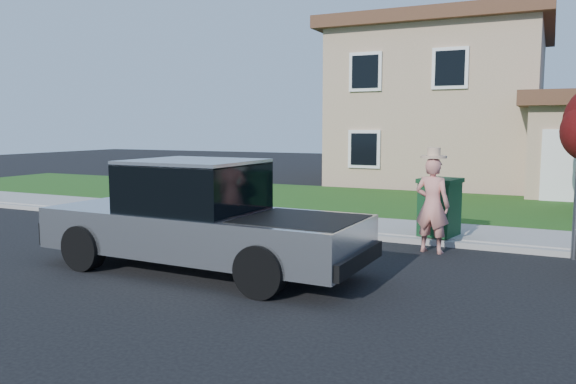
% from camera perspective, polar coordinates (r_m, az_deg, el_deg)
% --- Properties ---
extents(ground, '(80.00, 80.00, 0.00)m').
position_cam_1_polar(ground, '(10.25, -1.61, -7.33)').
color(ground, black).
rests_on(ground, ground).
extents(curb, '(40.00, 0.20, 0.12)m').
position_cam_1_polar(curb, '(12.52, 8.53, -4.55)').
color(curb, gray).
rests_on(curb, ground).
extents(sidewalk, '(40.00, 2.00, 0.15)m').
position_cam_1_polar(sidewalk, '(13.56, 9.86, -3.65)').
color(sidewalk, gray).
rests_on(sidewalk, ground).
extents(lawn, '(40.00, 7.00, 0.10)m').
position_cam_1_polar(lawn, '(17.89, 13.67, -1.34)').
color(lawn, '#154112').
rests_on(lawn, ground).
extents(house, '(14.00, 11.30, 6.85)m').
position_cam_1_polar(house, '(25.47, 18.15, 7.87)').
color(house, tan).
rests_on(house, ground).
extents(pickup_truck, '(5.89, 2.34, 1.91)m').
position_cam_1_polar(pickup_truck, '(9.76, -8.90, -2.77)').
color(pickup_truck, black).
rests_on(pickup_truck, ground).
extents(woman, '(0.76, 0.57, 2.07)m').
position_cam_1_polar(woman, '(11.37, 14.45, -1.12)').
color(woman, tan).
rests_on(woman, ground).
extents(trash_bin, '(0.91, 1.00, 1.23)m').
position_cam_1_polar(trash_bin, '(12.48, 15.14, -1.43)').
color(trash_bin, '#0F371A').
rests_on(trash_bin, sidewalk).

